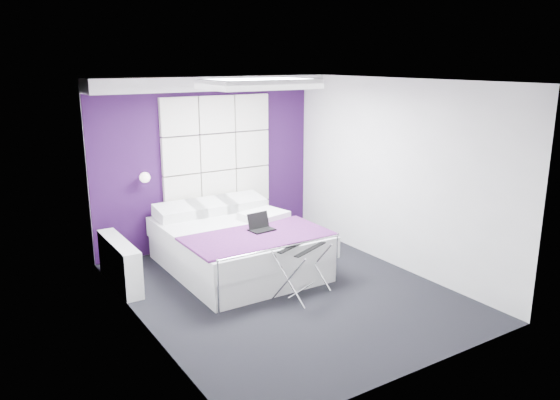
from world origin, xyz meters
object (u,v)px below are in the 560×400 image
at_px(wall_lamp, 144,177).
at_px(luggage_rack, 302,271).
at_px(radiator, 120,263).
at_px(laptop, 260,226).
at_px(nightstand, 174,214).
at_px(bed, 237,245).

xyz_separation_m(wall_lamp, luggage_rack, (1.16, -2.27, -0.91)).
distance_m(radiator, laptop, 1.87).
distance_m(nightstand, luggage_rack, 2.38).
distance_m(wall_lamp, nightstand, 0.73).
height_order(wall_lamp, nightstand, wall_lamp).
relative_size(wall_lamp, nightstand, 0.30).
bearing_deg(luggage_rack, laptop, 73.36).
height_order(wall_lamp, laptop, wall_lamp).
bearing_deg(radiator, luggage_rack, -40.11).
bearing_deg(wall_lamp, laptop, -53.59).
relative_size(bed, nightstand, 4.49).
height_order(bed, laptop, laptop).
distance_m(radiator, nightstand, 1.30).
bearing_deg(bed, laptop, -69.54).
bearing_deg(nightstand, radiator, -145.33).
height_order(bed, luggage_rack, bed).
bearing_deg(luggage_rack, wall_lamp, 93.70).
bearing_deg(bed, radiator, 169.66).
distance_m(wall_lamp, radiator, 1.35).
height_order(wall_lamp, radiator, wall_lamp).
relative_size(nightstand, laptop, 1.58).
bearing_deg(nightstand, bed, -62.97).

